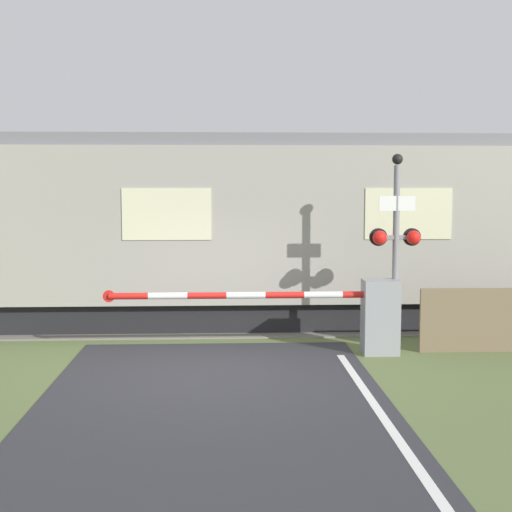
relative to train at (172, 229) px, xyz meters
The scene contains 6 objects.
ground_plane 4.59m from the train, 77.22° to the right, with size 80.00×80.00×0.00m, color #5B6B3D.
track_bed 2.14m from the train, ahead, with size 36.00×3.20×0.13m.
train is the anchor object (origin of this frame).
crossing_barrier 4.61m from the train, 40.58° to the right, with size 4.94×0.44×1.26m.
signal_post 4.84m from the train, 35.05° to the right, with size 0.88×0.26×3.37m.
roadside_fence 6.74m from the train, 25.25° to the right, with size 3.14×0.06×1.10m.
Camera 1 is at (0.14, -10.59, 2.84)m, focal length 50.00 mm.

